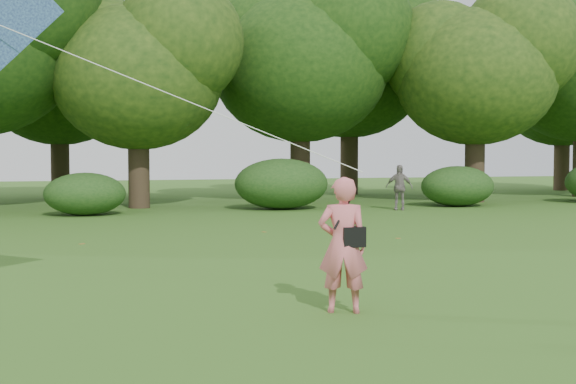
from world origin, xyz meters
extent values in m
plane|color=#265114|center=(0.00, 0.00, 0.00)|extent=(100.00, 100.00, 0.00)
imported|color=#DF6971|center=(-0.98, 0.91, 0.87)|extent=(0.74, 0.60, 1.74)
imported|color=gray|center=(7.01, 16.31, 0.82)|extent=(1.04, 0.82, 1.65)
cube|color=black|center=(-0.86, 0.88, 0.98)|extent=(0.30, 0.20, 0.26)
cylinder|color=black|center=(-0.98, 0.87, 1.31)|extent=(0.33, 0.14, 0.47)
cylinder|color=white|center=(-3.23, 1.48, 2.84)|extent=(5.01, 1.26, 2.09)
cylinder|color=#3A2D1E|center=(-2.00, 20.00, 1.57)|extent=(0.80, 0.80, 3.15)
ellipsoid|color=#1E3F11|center=(-2.00, 20.00, 4.91)|extent=(6.40, 6.40, 5.44)
cylinder|color=#3A2D1E|center=(5.00, 22.00, 1.84)|extent=(0.86, 0.86, 3.67)
ellipsoid|color=#1E3F11|center=(5.00, 22.00, 5.76)|extent=(7.60, 7.60, 6.46)
cylinder|color=#3A2D1E|center=(12.00, 19.50, 1.72)|extent=(0.83, 0.83, 3.43)
ellipsoid|color=#1E3F11|center=(12.00, 19.50, 5.30)|extent=(6.80, 6.80, 5.78)
cylinder|color=#3A2D1E|center=(-5.00, 27.50, 1.75)|extent=(0.84, 0.84, 3.50)
ellipsoid|color=#1E3F11|center=(-5.00, 27.50, 5.43)|extent=(7.00, 7.00, 5.95)
cylinder|color=#3A2D1E|center=(9.00, 26.50, 2.01)|extent=(0.90, 0.90, 4.02)
ellipsoid|color=#1E3F11|center=(9.00, 26.50, 6.17)|extent=(7.80, 7.80, 6.63)
cylinder|color=#3A2D1E|center=(22.00, 27.00, 1.78)|extent=(0.85, 0.85, 3.57)
ellipsoid|color=#1E3F11|center=(22.00, 27.00, 5.55)|extent=(7.20, 7.20, 6.12)
ellipsoid|color=#264919|center=(-4.00, 17.10, 0.71)|extent=(2.66, 2.09, 1.42)
ellipsoid|color=#264919|center=(3.00, 17.90, 0.94)|extent=(3.50, 2.75, 1.88)
ellipsoid|color=#264919|center=(10.00, 17.40, 0.79)|extent=(2.94, 2.31, 1.58)
cube|color=#936128|center=(0.43, 10.44, 0.00)|extent=(0.13, 0.14, 0.01)
cube|color=#936128|center=(-4.16, 9.16, 0.00)|extent=(0.14, 0.14, 0.01)
cube|color=#936128|center=(3.18, 8.15, 0.00)|extent=(0.14, 0.13, 0.01)
camera|label=1|loc=(-4.22, -7.70, 2.03)|focal=45.00mm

